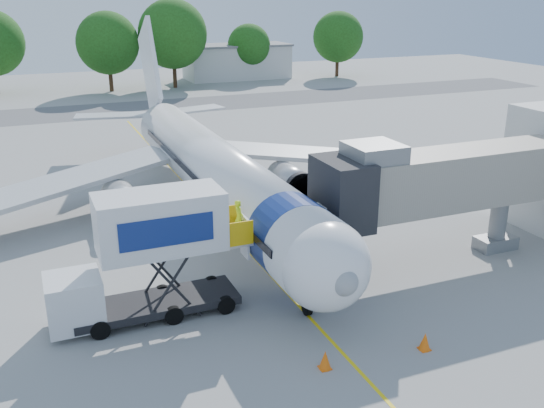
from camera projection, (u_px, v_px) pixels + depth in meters
name	position (u px, v px, depth m)	size (l,w,h in m)	color
ground	(235.00, 237.00, 34.48)	(160.00, 160.00, 0.00)	gray
guidance_line	(235.00, 237.00, 34.48)	(0.15, 70.00, 0.01)	yellow
taxiway_strip	(117.00, 110.00, 71.06)	(120.00, 10.00, 0.01)	#59595B
aircraft	(212.00, 168.00, 37.09)	(34.17, 37.73, 11.35)	white
jet_bridge	(433.00, 182.00, 29.82)	(13.90, 3.20, 6.60)	gray
catering_hiloader	(146.00, 257.00, 25.20)	(8.50, 2.44, 5.50)	black
safety_cone_a	(425.00, 342.00, 23.55)	(0.46, 0.46, 0.73)	#FE650D
safety_cone_b	(325.00, 360.00, 22.36)	(0.47, 0.47, 0.74)	#FE650D
outbuilding_right	(237.00, 61.00, 95.53)	(16.40, 7.40, 5.30)	beige
tree_d	(108.00, 43.00, 81.90)	(8.42, 8.42, 10.73)	#382314
tree_e	(173.00, 34.00, 84.82)	(9.63, 9.63, 12.28)	#382314
tree_f	(249.00, 46.00, 93.83)	(6.64, 6.64, 8.47)	#382314
tree_g	(338.00, 37.00, 96.86)	(8.01, 8.01, 10.21)	#382314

